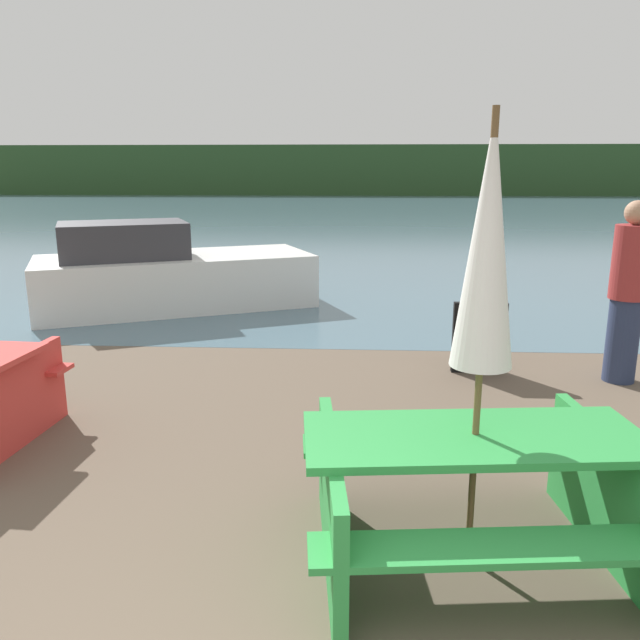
{
  "coord_description": "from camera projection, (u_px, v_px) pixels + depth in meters",
  "views": [
    {
      "loc": [
        0.68,
        -1.03,
        2.09
      ],
      "look_at": [
        0.4,
        4.07,
        0.85
      ],
      "focal_mm": 35.0,
      "sensor_mm": 36.0,
      "label": 1
    }
  ],
  "objects": [
    {
      "name": "far_treeline",
      "position": [
        347.0,
        170.0,
        50.64
      ],
      "size": [
        80.0,
        1.6,
        4.0
      ],
      "color": "#284723",
      "rests_on": "water"
    },
    {
      "name": "umbrella_white",
      "position": [
        488.0,
        244.0,
        3.03
      ],
      "size": [
        0.31,
        0.31,
        2.38
      ],
      "color": "brown",
      "rests_on": "ground_plane"
    },
    {
      "name": "person",
      "position": [
        628.0,
        293.0,
        6.11
      ],
      "size": [
        0.36,
        0.36,
        1.8
      ],
      "color": "#283351",
      "rests_on": "ground_plane"
    },
    {
      "name": "boat",
      "position": [
        168.0,
        274.0,
        9.6
      ],
      "size": [
        4.43,
        3.22,
        1.33
      ],
      "rotation": [
        0.0,
        0.0,
        0.42
      ],
      "color": "silver",
      "rests_on": "water"
    },
    {
      "name": "picnic_table_green",
      "position": [
        472.0,
        484.0,
        3.34
      ],
      "size": [
        1.92,
        1.55,
        0.74
      ],
      "rotation": [
        0.0,
        0.0,
        0.1
      ],
      "color": "green",
      "rests_on": "ground_plane"
    },
    {
      "name": "signboard",
      "position": [
        479.0,
        338.0,
        6.51
      ],
      "size": [
        0.55,
        0.08,
        0.75
      ],
      "color": "black",
      "rests_on": "ground_plane"
    },
    {
      "name": "water",
      "position": [
        341.0,
        211.0,
        31.7
      ],
      "size": [
        60.0,
        50.0,
        0.0
      ],
      "color": "slate",
      "rests_on": "ground_plane"
    }
  ]
}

